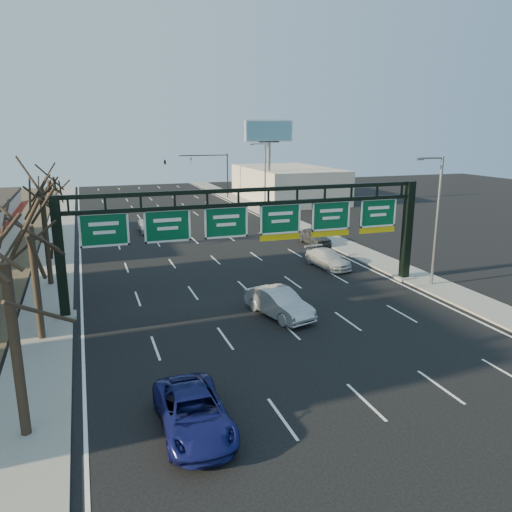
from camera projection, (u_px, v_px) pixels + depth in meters
name	position (u px, v px, depth m)	size (l,w,h in m)	color
ground	(304.00, 344.00, 25.74)	(160.00, 160.00, 0.00)	black
sidewalk_left	(54.00, 267.00, 39.93)	(3.00, 120.00, 0.12)	gray
sidewalk_right	(338.00, 243.00, 48.11)	(3.00, 120.00, 0.12)	gray
lane_markings	(210.00, 254.00, 44.04)	(21.60, 120.00, 0.01)	white
sign_gantry	(256.00, 227.00, 31.97)	(24.60, 1.20, 7.20)	black
building_right_distant	(287.00, 184.00, 77.25)	(12.00, 20.00, 5.00)	#BFB29F
tree_near	(1.00, 233.00, 16.14)	(3.60, 3.60, 8.86)	black
tree_gantry	(27.00, 205.00, 24.47)	(3.60, 3.60, 8.48)	black
tree_mid	(39.00, 174.00, 33.43)	(3.60, 3.60, 9.24)	black
tree_far	(48.00, 168.00, 42.67)	(3.60, 3.60, 8.86)	black
streetlight_near	(436.00, 215.00, 33.96)	(2.15, 0.22, 9.00)	slate
streetlight_far	(264.00, 174.00, 65.06)	(2.15, 0.22, 9.00)	slate
billboard_right	(269.00, 141.00, 69.44)	(7.00, 0.50, 12.00)	slate
traffic_signal_mast	(189.00, 164.00, 76.51)	(10.16, 0.54, 7.00)	black
car_blue_suv	(193.00, 413.00, 18.17)	(2.40, 5.20, 1.45)	navy
car_silver_sedan	(279.00, 303.00, 29.34)	(1.74, 4.98, 1.64)	#ADADB1
car_white_wagon	(328.00, 258.00, 39.90)	(1.94, 4.78, 1.39)	silver
car_grey_far	(314.00, 236.00, 47.81)	(1.77, 4.39, 1.50)	#3B3D40
car_silver_distant	(147.00, 226.00, 53.29)	(1.40, 4.02, 1.32)	#A0A1A5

